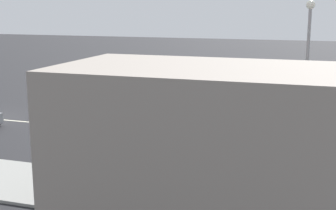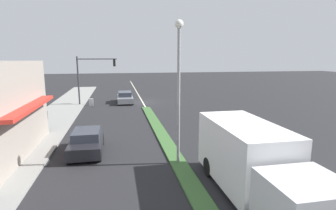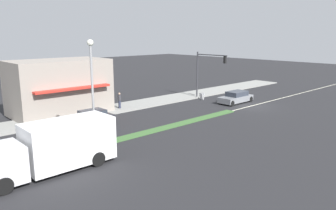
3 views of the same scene
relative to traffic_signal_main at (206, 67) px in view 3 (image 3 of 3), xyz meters
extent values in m
plane|color=#232326|center=(-6.12, 17.15, -3.90)|extent=(160.00, 160.00, 0.00)
cube|color=gray|center=(2.88, 17.65, -3.84)|extent=(4.00, 73.00, 0.12)
cube|color=beige|center=(-6.12, -0.85, -3.90)|extent=(0.16, 60.00, 0.01)
cube|color=gray|center=(4.71, 16.49, -1.14)|extent=(5.25, 9.17, 5.28)
cube|color=red|center=(1.74, 16.49, -0.98)|extent=(0.70, 7.33, 0.20)
cylinder|color=#333338|center=(1.43, 0.01, -0.98)|extent=(0.18, 0.18, 5.60)
cylinder|color=#333338|center=(-0.82, 0.01, 1.52)|extent=(4.50, 0.12, 0.12)
cube|color=black|center=(-2.77, 0.01, 1.07)|extent=(0.28, 0.24, 0.84)
sphere|color=red|center=(-2.77, -0.12, 1.34)|extent=(0.18, 0.18, 0.18)
sphere|color=gold|center=(-2.77, -0.12, 1.07)|extent=(0.18, 0.18, 0.18)
sphere|color=green|center=(-2.77, -0.12, 0.80)|extent=(0.18, 0.18, 0.18)
cylinder|color=gray|center=(-6.12, 19.04, -0.30)|extent=(0.16, 0.16, 7.00)
sphere|color=silver|center=(-6.12, 19.04, 3.35)|extent=(0.44, 0.44, 0.44)
cylinder|color=#282D42|center=(2.46, 11.01, -3.37)|extent=(0.26, 0.26, 0.83)
cylinder|color=#333338|center=(2.46, 11.01, -2.64)|extent=(0.34, 0.34, 0.62)
sphere|color=tan|center=(2.46, 11.01, -2.22)|extent=(0.22, 0.22, 0.22)
cube|color=silver|center=(0.05, 0.45, -3.47)|extent=(0.45, 0.21, 0.84)
cube|color=silver|center=(0.05, 0.77, -3.47)|extent=(0.45, 0.21, 0.84)
cube|color=silver|center=(-8.32, 25.88, -2.68)|extent=(2.28, 2.20, 1.90)
cube|color=white|center=(-8.32, 22.03, -2.33)|extent=(2.40, 5.10, 2.60)
cylinder|color=black|center=(-9.40, 26.08, -3.45)|extent=(0.28, 0.90, 0.90)
cylinder|color=black|center=(-9.40, 20.78, -3.45)|extent=(0.28, 0.90, 0.90)
cylinder|color=black|center=(-7.24, 20.78, -3.45)|extent=(0.28, 0.90, 0.90)
cube|color=slate|center=(-3.92, -0.76, -3.40)|extent=(1.86, 4.50, 0.64)
cube|color=#2D333D|center=(-3.92, -0.99, -2.82)|extent=(1.58, 2.47, 0.54)
cylinder|color=black|center=(-4.76, 1.06, -3.57)|extent=(0.22, 0.65, 0.65)
cylinder|color=black|center=(-3.09, 1.06, -3.57)|extent=(0.22, 0.65, 0.65)
cylinder|color=black|center=(-4.76, -2.59, -3.57)|extent=(0.22, 0.65, 0.65)
cylinder|color=black|center=(-3.09, -2.59, -3.57)|extent=(0.22, 0.65, 0.65)
cube|color=black|center=(-1.12, 16.50, -3.38)|extent=(1.81, 3.80, 0.66)
cube|color=#2D333D|center=(-1.12, 16.31, -2.80)|extent=(1.54, 2.09, 0.51)
cylinder|color=black|center=(-1.93, 17.96, -3.55)|extent=(0.22, 0.69, 0.69)
cylinder|color=black|center=(-0.32, 17.96, -3.55)|extent=(0.22, 0.69, 0.69)
cylinder|color=black|center=(-1.93, 15.05, -3.55)|extent=(0.22, 0.69, 0.69)
cylinder|color=black|center=(-0.32, 15.05, -3.55)|extent=(0.22, 0.69, 0.69)
camera|label=1|loc=(18.37, 19.68, 3.27)|focal=50.00mm
camera|label=2|loc=(-3.04, 32.05, 1.76)|focal=28.00mm
camera|label=3|loc=(-25.89, 30.30, 3.88)|focal=35.00mm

